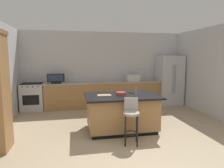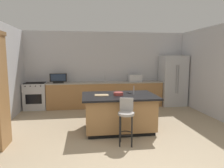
{
  "view_description": "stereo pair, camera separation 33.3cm",
  "coord_description": "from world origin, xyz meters",
  "px_view_note": "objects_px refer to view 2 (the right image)",
  "views": [
    {
      "loc": [
        -1.19,
        -2.79,
        1.83
      ],
      "look_at": [
        -0.03,
        3.08,
        1.03
      ],
      "focal_mm": 32.19,
      "sensor_mm": 36.0,
      "label": 1
    },
    {
      "loc": [
        -0.86,
        -2.85,
        1.83
      ],
      "look_at": [
        -0.03,
        3.08,
        1.03
      ],
      "focal_mm": 32.19,
      "sensor_mm": 36.0,
      "label": 2
    }
  ],
  "objects_px": {
    "refrigerator": "(173,80)",
    "fruit_bowl": "(118,94)",
    "range_oven": "(36,96)",
    "tv_monitor": "(58,79)",
    "microwave": "(135,78)",
    "cutting_board": "(102,95)",
    "kitchen_island": "(119,112)",
    "cell_phone": "(129,93)",
    "bar_stool_center": "(126,117)"
  },
  "relations": [
    {
      "from": "kitchen_island",
      "to": "microwave",
      "type": "distance_m",
      "value": 2.75
    },
    {
      "from": "fruit_bowl",
      "to": "cutting_board",
      "type": "height_order",
      "value": "fruit_bowl"
    },
    {
      "from": "microwave",
      "to": "bar_stool_center",
      "type": "relative_size",
      "value": 0.49
    },
    {
      "from": "cell_phone",
      "to": "microwave",
      "type": "bearing_deg",
      "value": 39.26
    },
    {
      "from": "kitchen_island",
      "to": "microwave",
      "type": "height_order",
      "value": "microwave"
    },
    {
      "from": "tv_monitor",
      "to": "bar_stool_center",
      "type": "xyz_separation_m",
      "value": [
        1.76,
        -3.24,
        -0.49
      ]
    },
    {
      "from": "kitchen_island",
      "to": "cell_phone",
      "type": "bearing_deg",
      "value": 34.04
    },
    {
      "from": "range_oven",
      "to": "tv_monitor",
      "type": "bearing_deg",
      "value": -3.59
    },
    {
      "from": "kitchen_island",
      "to": "fruit_bowl",
      "type": "height_order",
      "value": "fruit_bowl"
    },
    {
      "from": "cell_phone",
      "to": "cutting_board",
      "type": "xyz_separation_m",
      "value": [
        -0.73,
        -0.21,
        0.01
      ]
    },
    {
      "from": "range_oven",
      "to": "kitchen_island",
      "type": "bearing_deg",
      "value": -44.05
    },
    {
      "from": "microwave",
      "to": "bar_stool_center",
      "type": "height_order",
      "value": "microwave"
    },
    {
      "from": "refrigerator",
      "to": "kitchen_island",
      "type": "bearing_deg",
      "value": -136.03
    },
    {
      "from": "bar_stool_center",
      "to": "tv_monitor",
      "type": "bearing_deg",
      "value": 132.53
    },
    {
      "from": "fruit_bowl",
      "to": "cell_phone",
      "type": "height_order",
      "value": "fruit_bowl"
    },
    {
      "from": "range_oven",
      "to": "tv_monitor",
      "type": "relative_size",
      "value": 1.62
    },
    {
      "from": "bar_stool_center",
      "to": "refrigerator",
      "type": "bearing_deg",
      "value": 66.37
    },
    {
      "from": "refrigerator",
      "to": "bar_stool_center",
      "type": "distance_m",
      "value": 4.09
    },
    {
      "from": "kitchen_island",
      "to": "cutting_board",
      "type": "xyz_separation_m",
      "value": [
        -0.44,
        -0.01,
        0.45
      ]
    },
    {
      "from": "kitchen_island",
      "to": "range_oven",
      "type": "distance_m",
      "value": 3.56
    },
    {
      "from": "range_oven",
      "to": "cell_phone",
      "type": "height_order",
      "value": "range_oven"
    },
    {
      "from": "refrigerator",
      "to": "cutting_board",
      "type": "relative_size",
      "value": 5.68
    },
    {
      "from": "kitchen_island",
      "to": "refrigerator",
      "type": "height_order",
      "value": "refrigerator"
    },
    {
      "from": "range_oven",
      "to": "bar_stool_center",
      "type": "distance_m",
      "value": 4.18
    },
    {
      "from": "range_oven",
      "to": "bar_stool_center",
      "type": "relative_size",
      "value": 0.97
    },
    {
      "from": "refrigerator",
      "to": "microwave",
      "type": "xyz_separation_m",
      "value": [
        -1.47,
        0.07,
        0.11
      ]
    },
    {
      "from": "fruit_bowl",
      "to": "cutting_board",
      "type": "xyz_separation_m",
      "value": [
        -0.42,
        -0.01,
        -0.03
      ]
    },
    {
      "from": "kitchen_island",
      "to": "fruit_bowl",
      "type": "relative_size",
      "value": 7.5
    },
    {
      "from": "kitchen_island",
      "to": "refrigerator",
      "type": "bearing_deg",
      "value": 43.97
    },
    {
      "from": "kitchen_island",
      "to": "cutting_board",
      "type": "bearing_deg",
      "value": -178.37
    },
    {
      "from": "cell_phone",
      "to": "refrigerator",
      "type": "bearing_deg",
      "value": 12.25
    },
    {
      "from": "fruit_bowl",
      "to": "cutting_board",
      "type": "bearing_deg",
      "value": -178.82
    },
    {
      "from": "kitchen_island",
      "to": "microwave",
      "type": "relative_size",
      "value": 3.77
    },
    {
      "from": "refrigerator",
      "to": "bar_stool_center",
      "type": "xyz_separation_m",
      "value": [
        -2.49,
        -3.23,
        -0.36
      ]
    },
    {
      "from": "refrigerator",
      "to": "fruit_bowl",
      "type": "height_order",
      "value": "refrigerator"
    },
    {
      "from": "kitchen_island",
      "to": "bar_stool_center",
      "type": "relative_size",
      "value": 1.87
    },
    {
      "from": "cutting_board",
      "to": "bar_stool_center",
      "type": "bearing_deg",
      "value": -61.08
    },
    {
      "from": "microwave",
      "to": "cutting_board",
      "type": "relative_size",
      "value": 1.44
    },
    {
      "from": "kitchen_island",
      "to": "microwave",
      "type": "xyz_separation_m",
      "value": [
        1.03,
        2.48,
        0.6
      ]
    },
    {
      "from": "microwave",
      "to": "cutting_board",
      "type": "xyz_separation_m",
      "value": [
        -1.47,
        -2.49,
        -0.15
      ]
    },
    {
      "from": "refrigerator",
      "to": "bar_stool_center",
      "type": "relative_size",
      "value": 1.95
    },
    {
      "from": "cell_phone",
      "to": "fruit_bowl",
      "type": "bearing_deg",
      "value": -179.93
    },
    {
      "from": "kitchen_island",
      "to": "cutting_board",
      "type": "relative_size",
      "value": 5.44
    },
    {
      "from": "microwave",
      "to": "tv_monitor",
      "type": "bearing_deg",
      "value": -178.93
    },
    {
      "from": "range_oven",
      "to": "microwave",
      "type": "bearing_deg",
      "value": 0.02
    },
    {
      "from": "microwave",
      "to": "fruit_bowl",
      "type": "relative_size",
      "value": 1.99
    },
    {
      "from": "refrigerator",
      "to": "microwave",
      "type": "bearing_deg",
      "value": 177.42
    },
    {
      "from": "refrigerator",
      "to": "tv_monitor",
      "type": "bearing_deg",
      "value": 179.81
    },
    {
      "from": "microwave",
      "to": "cutting_board",
      "type": "height_order",
      "value": "microwave"
    },
    {
      "from": "range_oven",
      "to": "tv_monitor",
      "type": "distance_m",
      "value": 1.01
    }
  ]
}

